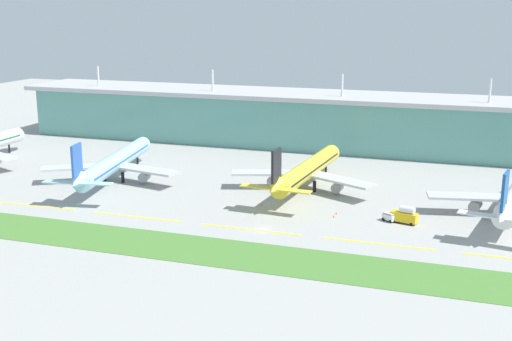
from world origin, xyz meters
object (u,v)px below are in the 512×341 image
airliner_near_middle (115,163)px  fuel_truck (405,215)px  baggage_cart (389,217)px  safety_cone_right_wingtip (334,216)px  safety_cone_nose_front (336,213)px  pushback_tug (397,217)px  safety_cone_left_wingtip (261,205)px  airliner_center (307,170)px

airliner_near_middle → fuel_truck: bearing=-8.1°
baggage_cart → safety_cone_right_wingtip: bearing=-174.6°
fuel_truck → safety_cone_nose_front: 19.51m
pushback_tug → safety_cone_left_wingtip: 40.06m
airliner_near_middle → pushback_tug: airliner_near_middle is taller
airliner_center → baggage_cart: airliner_center is taller
fuel_truck → safety_cone_right_wingtip: fuel_truck is taller
baggage_cart → safety_cone_nose_front: bearing=173.7°
fuel_truck → safety_cone_right_wingtip: bearing=-176.4°
airliner_near_middle → baggage_cart: size_ratio=17.20×
safety_cone_nose_front → safety_cone_left_wingtip: bearing=177.3°
airliner_center → baggage_cart: 38.59m
baggage_cart → safety_cone_left_wingtip: bearing=175.9°
safety_cone_nose_front → pushback_tug: bearing=-2.0°
airliner_near_middle → pushback_tug: 96.91m
pushback_tug → safety_cone_right_wingtip: bearing=-171.8°
airliner_center → airliner_near_middle: bearing=-170.9°
pushback_tug → safety_cone_right_wingtip: pushback_tug is taller
airliner_center → safety_cone_left_wingtip: airliner_center is taller
airliner_center → fuel_truck: size_ratio=8.41×
airliner_center → safety_cone_right_wingtip: (14.50, -25.58, -6.10)m
pushback_tug → safety_cone_nose_front: pushback_tug is taller
airliner_center → pushback_tug: 39.60m
airliner_near_middle → baggage_cart: bearing=-8.4°
baggage_cart → airliner_center: bearing=140.8°
airliner_near_middle → airliner_center: (64.20, 10.31, -0.01)m
pushback_tug → safety_cone_right_wingtip: (-17.20, -2.47, -0.75)m
baggage_cart → fuel_truck: (4.28, -0.19, 1.00)m
baggage_cart → fuel_truck: fuel_truck is taller
airliner_near_middle → airliner_center: size_ratio=1.07×
safety_cone_nose_front → baggage_cart: bearing=-6.3°
safety_cone_nose_front → fuel_truck: bearing=-5.4°
baggage_cart → safety_cone_right_wingtip: 15.23m
safety_cone_left_wingtip → airliner_center: bearing=68.8°
fuel_truck → safety_cone_right_wingtip: size_ratio=10.90×
safety_cone_left_wingtip → safety_cone_nose_front: bearing=-2.7°
pushback_tug → airliner_near_middle: bearing=172.4°
fuel_truck → pushback_tug: fuel_truck is taller
airliner_near_middle → pushback_tug: (95.91, -12.80, -5.35)m
airliner_center → safety_cone_right_wingtip: bearing=-60.4°
pushback_tug → safety_cone_nose_front: size_ratio=7.16×
baggage_cart → fuel_truck: 4.40m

